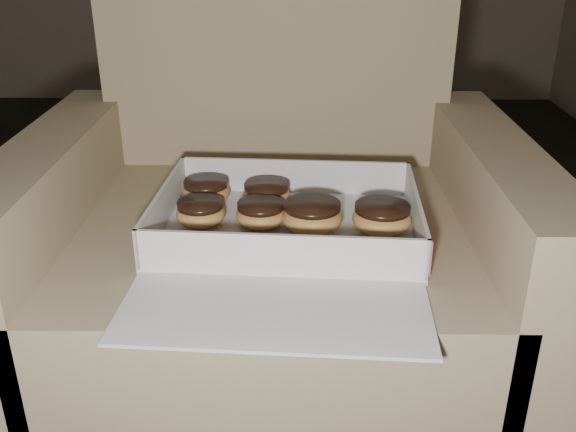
{
  "coord_description": "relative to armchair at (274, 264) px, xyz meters",
  "views": [
    {
      "loc": [
        0.69,
        -1.05,
        0.84
      ],
      "look_at": [
        0.68,
        -0.13,
        0.42
      ],
      "focal_mm": 40.0,
      "sensor_mm": 36.0,
      "label": 1
    }
  ],
  "objects": [
    {
      "name": "donut_b",
      "position": [
        -0.01,
        -0.02,
        0.15
      ],
      "size": [
        0.08,
        0.08,
        0.04
      ],
      "color": "gold",
      "rests_on": "bakery_box"
    },
    {
      "name": "donut_e",
      "position": [
        0.07,
        -0.12,
        0.15
      ],
      "size": [
        0.09,
        0.09,
        0.05
      ],
      "color": "gold",
      "rests_on": "bakery_box"
    },
    {
      "name": "donut_d",
      "position": [
        -0.11,
        -0.01,
        0.15
      ],
      "size": [
        0.08,
        0.08,
        0.04
      ],
      "color": "gold",
      "rests_on": "bakery_box"
    },
    {
      "name": "crumb_a",
      "position": [
        -0.07,
        -0.14,
        0.13
      ],
      "size": [
        0.01,
        0.01,
        0.0
      ],
      "primitive_type": "ellipsoid",
      "color": "black",
      "rests_on": "bakery_box"
    },
    {
      "name": "crumb_c",
      "position": [
        -0.15,
        -0.13,
        0.13
      ],
      "size": [
        0.01,
        0.01,
        0.0
      ],
      "primitive_type": "ellipsoid",
      "color": "black",
      "rests_on": "bakery_box"
    },
    {
      "name": "donut_a",
      "position": [
        0.17,
        -0.12,
        0.15
      ],
      "size": [
        0.09,
        0.09,
        0.05
      ],
      "color": "gold",
      "rests_on": "bakery_box"
    },
    {
      "name": "armchair",
      "position": [
        0.0,
        0.0,
        0.0
      ],
      "size": [
        0.84,
        0.71,
        0.88
      ],
      "color": "#877B56",
      "rests_on": "floor"
    },
    {
      "name": "donut_f",
      "position": [
        -0.11,
        -0.1,
        0.15
      ],
      "size": [
        0.08,
        0.08,
        0.04
      ],
      "color": "gold",
      "rests_on": "bakery_box"
    },
    {
      "name": "bakery_box",
      "position": [
        0.03,
        -0.15,
        0.13
      ],
      "size": [
        0.43,
        0.49,
        0.07
      ],
      "rotation": [
        0.0,
        0.0,
        -0.06
      ],
      "color": "silver",
      "rests_on": "armchair"
    },
    {
      "name": "crumb_e",
      "position": [
        0.11,
        -0.23,
        0.13
      ],
      "size": [
        0.01,
        0.01,
        0.0
      ],
      "primitive_type": "ellipsoid",
      "color": "black",
      "rests_on": "bakery_box"
    },
    {
      "name": "crumb_d",
      "position": [
        0.0,
        -0.17,
        0.13
      ],
      "size": [
        0.01,
        0.01,
        0.0
      ],
      "primitive_type": "ellipsoid",
      "color": "black",
      "rests_on": "bakery_box"
    },
    {
      "name": "donut_c",
      "position": [
        -0.02,
        -0.1,
        0.15
      ],
      "size": [
        0.08,
        0.08,
        0.04
      ],
      "color": "gold",
      "rests_on": "bakery_box"
    },
    {
      "name": "crumb_b",
      "position": [
        0.07,
        -0.13,
        0.13
      ],
      "size": [
        0.01,
        0.01,
        0.0
      ],
      "primitive_type": "ellipsoid",
      "color": "black",
      "rests_on": "bakery_box"
    }
  ]
}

